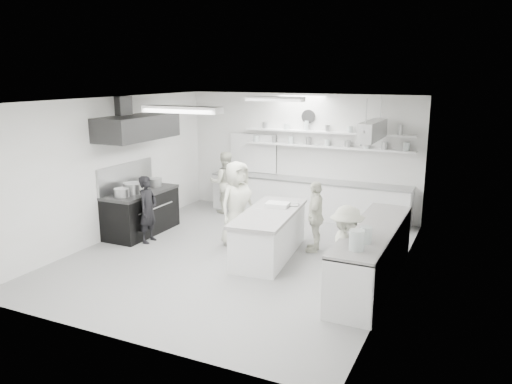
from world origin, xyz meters
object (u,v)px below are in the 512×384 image
at_px(back_counter, 307,198).
at_px(cook_back, 225,182).
at_px(stove, 141,213).
at_px(prep_island, 269,235).
at_px(right_counter, 372,256).
at_px(cook_stove, 148,209).

distance_m(back_counter, cook_back, 2.11).
bearing_deg(cook_back, back_counter, 163.54).
xyz_separation_m(stove, prep_island, (3.16, -0.13, -0.03)).
height_order(stove, right_counter, right_counter).
bearing_deg(stove, cook_stove, -40.04).
xyz_separation_m(back_counter, cook_back, (-2.02, -0.52, 0.32)).
height_order(back_counter, cook_stove, cook_stove).
distance_m(back_counter, right_counter, 4.13).
relative_size(prep_island, cook_stove, 1.62).
bearing_deg(back_counter, cook_stove, -126.28).
relative_size(prep_island, cook_back, 1.46).
height_order(back_counter, right_counter, right_counter).
bearing_deg(prep_island, stove, 171.29).
distance_m(cook_stove, cook_back, 2.74).
bearing_deg(prep_island, cook_back, 127.09).
bearing_deg(cook_back, prep_island, 102.53).
distance_m(prep_island, cook_stove, 2.67).
distance_m(back_counter, prep_island, 2.94).
bearing_deg(back_counter, stove, -136.01).
relative_size(right_counter, prep_island, 1.44).
height_order(right_counter, cook_stove, cook_stove).
height_order(back_counter, prep_island, back_counter).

